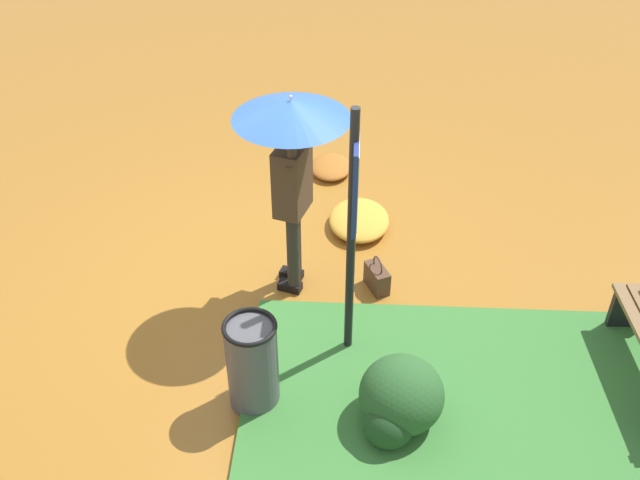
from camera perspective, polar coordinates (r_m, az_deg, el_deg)
The scene contains 8 objects.
ground_plane at distance 6.99m, azimuth -4.10°, elevation -3.52°, with size 18.00×18.00×0.00m, color #9E6623.
person_with_umbrella at distance 6.02m, azimuth -2.24°, elevation 7.34°, with size 0.96×0.96×2.04m.
info_sign_post at distance 5.42m, azimuth 2.64°, elevation 2.25°, with size 0.44×0.07×2.30m.
handbag at distance 6.87m, azimuth 4.50°, elevation -2.96°, with size 0.33×0.25×0.37m.
trash_bin at distance 5.68m, azimuth -5.33°, elevation -9.66°, with size 0.42×0.42×0.83m.
shrub_cluster at distance 5.64m, azimuth 6.22°, elevation -12.37°, with size 0.72×0.65×0.59m.
leaf_pile_near_person at distance 8.58m, azimuth 0.86°, elevation 5.76°, with size 0.60×0.48×0.13m.
leaf_pile_by_bench at distance 7.67m, azimuth 3.09°, elevation 1.59°, with size 0.79×0.64×0.17m.
Camera 1 is at (5.24, 0.76, 4.55)m, focal length 40.78 mm.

